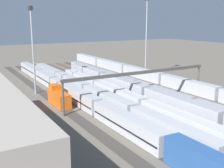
% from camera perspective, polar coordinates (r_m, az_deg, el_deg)
% --- Properties ---
extents(ground_plane, '(400.00, 400.00, 0.00)m').
position_cam_1_polar(ground_plane, '(87.00, 1.08, -1.87)').
color(ground_plane, '#60594F').
extents(track_bed_0, '(140.00, 2.80, 0.12)m').
position_cam_1_polar(track_bed_0, '(98.62, 11.05, -0.32)').
color(track_bed_0, '#4C443D').
rests_on(track_bed_0, ground_plane).
extents(track_bed_1, '(140.00, 2.80, 0.12)m').
position_cam_1_polar(track_bed_1, '(95.45, 8.79, -0.67)').
color(track_bed_1, '#4C443D').
rests_on(track_bed_1, ground_plane).
extents(track_bed_2, '(140.00, 2.80, 0.12)m').
position_cam_1_polar(track_bed_2, '(92.45, 6.38, -1.03)').
color(track_bed_2, '#3D3833').
rests_on(track_bed_2, ground_plane).
extents(track_bed_3, '(140.00, 2.80, 0.12)m').
position_cam_1_polar(track_bed_3, '(89.62, 3.81, -1.42)').
color(track_bed_3, '#4C443D').
rests_on(track_bed_3, ground_plane).
extents(track_bed_4, '(140.00, 2.80, 0.12)m').
position_cam_1_polar(track_bed_4, '(86.99, 1.08, -1.83)').
color(track_bed_4, '#4C443D').
rests_on(track_bed_4, ground_plane).
extents(track_bed_5, '(140.00, 2.80, 0.12)m').
position_cam_1_polar(track_bed_5, '(84.57, -1.81, -2.26)').
color(track_bed_5, '#3D3833').
rests_on(track_bed_5, ground_plane).
extents(track_bed_6, '(140.00, 2.80, 0.12)m').
position_cam_1_polar(track_bed_6, '(82.39, -4.87, -2.71)').
color(track_bed_6, '#4C443D').
rests_on(track_bed_6, ground_plane).
extents(track_bed_7, '(140.00, 2.80, 0.12)m').
position_cam_1_polar(track_bed_7, '(80.46, -8.09, -3.17)').
color(track_bed_7, '#3D3833').
rests_on(track_bed_7, ground_plane).
extents(track_bed_8, '(140.00, 2.80, 0.12)m').
position_cam_1_polar(track_bed_8, '(78.80, -11.45, -3.64)').
color(track_bed_8, '#3D3833').
rests_on(track_bed_8, ground_plane).
extents(train_on_track_7, '(114.80, 3.06, 4.40)m').
position_cam_1_polar(train_on_track_7, '(78.23, -7.60, -2.10)').
color(train_on_track_7, '#285193').
rests_on(train_on_track_7, ground_plane).
extents(train_on_track_4, '(95.60, 3.06, 5.00)m').
position_cam_1_polar(train_on_track_4, '(74.26, 7.20, -2.46)').
color(train_on_track_4, '#A8AAB2').
rests_on(train_on_track_4, ground_plane).
extents(train_on_track_3, '(95.60, 3.00, 3.80)m').
position_cam_1_polar(train_on_track_3, '(87.59, 4.55, -0.45)').
color(train_on_track_3, '#A8AAB2').
rests_on(train_on_track_3, ground_plane).
extents(train_on_track_6, '(95.60, 3.06, 3.80)m').
position_cam_1_polar(train_on_track_6, '(82.43, -5.08, -1.31)').
color(train_on_track_6, '#B7BABF').
rests_on(train_on_track_6, ground_plane).
extents(train_on_track_8, '(10.00, 3.00, 5.00)m').
position_cam_1_polar(train_on_track_8, '(75.51, -10.78, -2.68)').
color(train_on_track_8, '#D85914').
rests_on(train_on_track_8, ground_plane).
extents(train_on_track_5, '(90.60, 3.06, 4.40)m').
position_cam_1_polar(train_on_track_5, '(68.95, 5.57, -4.05)').
color(train_on_track_5, '#285193').
rests_on(train_on_track_5, ground_plane).
extents(train_on_track_0, '(139.00, 3.00, 4.40)m').
position_cam_1_polar(train_on_track_0, '(100.70, 9.83, 1.17)').
color(train_on_track_0, '#285193').
rests_on(train_on_track_0, ground_plane).
extents(light_mast_0, '(2.80, 0.70, 30.71)m').
position_cam_1_polar(light_mast_0, '(110.04, 7.03, 11.23)').
color(light_mast_0, '#9EA0A5').
rests_on(light_mast_0, ground_plane).
extents(light_mast_1, '(2.80, 0.70, 26.16)m').
position_cam_1_polar(light_mast_1, '(87.11, -15.94, 8.85)').
color(light_mast_1, '#9EA0A5').
rests_on(light_mast_1, ground_plane).
extents(signal_gantry, '(0.70, 45.00, 8.80)m').
position_cam_1_polar(signal_gantry, '(75.58, 5.85, 1.89)').
color(signal_gantry, '#4C4742').
rests_on(signal_gantry, ground_plane).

